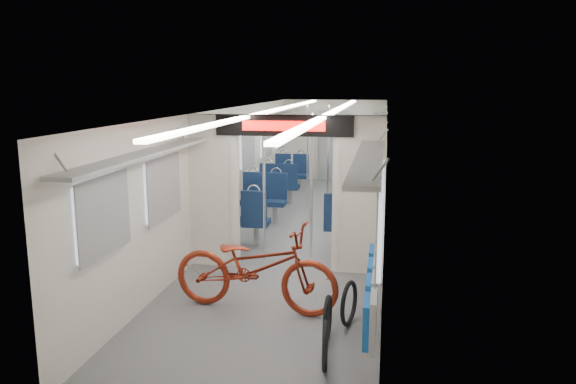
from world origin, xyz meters
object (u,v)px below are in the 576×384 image
object	(u,v)px
seat_bay_far_right	(362,179)
seat_bay_near_left	(254,204)
stanchion_near_left	(264,188)
seat_bay_far_left	(286,176)
stanchion_near_right	(311,187)
bike_hoop_a	(325,348)
seat_bay_near_right	(355,208)
stanchion_far_left	(308,158)
flip_bench	(372,290)
bike_hoop_b	(327,320)
bike_hoop_c	(349,305)
bicycle	(255,267)
stanchion_far_right	(328,159)

from	to	relation	value
seat_bay_far_right	seat_bay_near_left	bearing A→B (deg)	-120.20
stanchion_near_left	seat_bay_far_left	bearing A→B (deg)	96.21
seat_bay_far_left	seat_bay_far_right	distance (m)	1.88
seat_bay_far_left	stanchion_near_right	xyz separation A→B (m)	(1.25, -4.77, 0.63)
bike_hoop_a	seat_bay_far_right	distance (m)	8.14
seat_bay_near_right	stanchion_far_left	bearing A→B (deg)	117.99
flip_bench	stanchion_near_right	xyz separation A→B (m)	(-1.03, 2.84, 0.57)
seat_bay_far_left	seat_bay_far_right	world-z (taller)	seat_bay_far_right
bike_hoop_a	bike_hoop_b	bearing A→B (deg)	93.81
bike_hoop_a	seat_bay_near_right	world-z (taller)	seat_bay_near_right
bike_hoop_b	stanchion_far_left	xyz separation A→B (m)	(-1.11, 6.43, 0.92)
bike_hoop_c	seat_bay_far_right	distance (m)	7.06
flip_bench	bike_hoop_a	size ratio (longest dim) A/B	4.21
bicycle	bike_hoop_b	world-z (taller)	bicycle
bike_hoop_a	stanchion_far_right	xyz separation A→B (m)	(-0.68, 6.90, 0.93)
stanchion_near_right	stanchion_far_right	bearing A→B (deg)	91.31
stanchion_near_right	seat_bay_far_left	bearing A→B (deg)	104.75
flip_bench	seat_bay_near_right	bearing A→B (deg)	95.73
bike_hoop_a	stanchion_far_left	distance (m)	7.25
stanchion_near_left	stanchion_far_left	bearing A→B (deg)	87.48
seat_bay_far_right	stanchion_far_right	bearing A→B (deg)	-119.19
stanchion_near_left	seat_bay_near_right	bearing A→B (deg)	49.14
stanchion_near_right	flip_bench	bearing A→B (deg)	-69.99
flip_bench	stanchion_far_right	xyz separation A→B (m)	(-1.11, 6.18, 0.57)
bicycle	stanchion_far_right	bearing A→B (deg)	3.27
seat_bay_near_left	bike_hoop_b	bearing A→B (deg)	-66.87
bicycle	seat_bay_far_right	bearing A→B (deg)	-1.90
seat_bay_far_left	seat_bay_far_right	size ratio (longest dim) A/B	0.97
bike_hoop_b	stanchion_far_right	xyz separation A→B (m)	(-0.64, 6.23, 0.92)
bike_hoop_c	seat_bay_far_left	xyz separation A→B (m)	(-2.02, 7.25, 0.28)
seat_bay_near_right	stanchion_far_left	xyz separation A→B (m)	(-1.17, 2.19, 0.61)
flip_bench	seat_bay_near_right	xyz separation A→B (m)	(-0.42, 4.18, -0.04)
flip_bench	bike_hoop_c	xyz separation A→B (m)	(-0.27, 0.36, -0.34)
bike_hoop_c	stanchion_far_right	xyz separation A→B (m)	(-0.84, 5.82, 0.91)
stanchion_near_left	flip_bench	bearing A→B (deg)	-56.48
bicycle	stanchion_near_right	size ratio (longest dim) A/B	0.91
bike_hoop_b	stanchion_far_right	bearing A→B (deg)	95.86
seat_bay_near_left	stanchion_near_left	xyz separation A→B (m)	(0.54, -1.56, 0.61)
stanchion_near_left	stanchion_far_left	distance (m)	3.73
bicycle	stanchion_far_right	distance (m)	5.60
bike_hoop_a	seat_bay_near_left	xyz separation A→B (m)	(-1.86, 4.92, 0.32)
flip_bench	bike_hoop_c	world-z (taller)	flip_bench
seat_bay_far_left	seat_bay_far_right	xyz separation A→B (m)	(1.87, -0.19, 0.01)
seat_bay_far_right	stanchion_far_left	xyz separation A→B (m)	(-1.17, -1.04, 0.62)
flip_bench	stanchion_near_right	world-z (taller)	stanchion_near_right
bike_hoop_c	stanchion_near_left	distance (m)	2.87
seat_bay_near_left	stanchion_far_right	world-z (taller)	stanchion_far_right
flip_bench	bike_hoop_b	bearing A→B (deg)	-172.93
bicycle	stanchion_near_left	xyz separation A→B (m)	(-0.32, 2.02, 0.60)
bike_hoop_c	stanchion_near_right	world-z (taller)	stanchion_near_right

